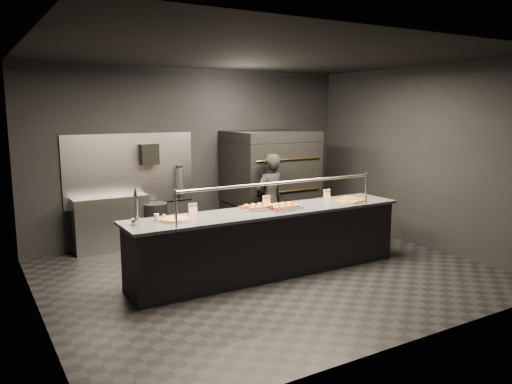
% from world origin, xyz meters
% --- Properties ---
extents(room, '(6.04, 6.00, 3.00)m').
position_xyz_m(room, '(-0.02, 0.05, 1.50)').
color(room, black).
rests_on(room, ground).
extents(service_counter, '(4.10, 0.78, 1.37)m').
position_xyz_m(service_counter, '(0.00, -0.00, 0.46)').
color(service_counter, black).
rests_on(service_counter, ground).
extents(pizza_oven, '(1.50, 1.23, 1.91)m').
position_xyz_m(pizza_oven, '(1.20, 1.90, 0.97)').
color(pizza_oven, black).
rests_on(pizza_oven, ground).
extents(prep_shelf, '(1.20, 0.35, 0.90)m').
position_xyz_m(prep_shelf, '(-1.60, 2.32, 0.45)').
color(prep_shelf, '#99999E').
rests_on(prep_shelf, ground).
extents(towel_dispenser, '(0.30, 0.20, 0.35)m').
position_xyz_m(towel_dispenser, '(-0.90, 2.39, 1.55)').
color(towel_dispenser, black).
rests_on(towel_dispenser, room).
extents(fire_extinguisher, '(0.14, 0.14, 0.51)m').
position_xyz_m(fire_extinguisher, '(-0.35, 2.40, 1.06)').
color(fire_extinguisher, '#B2B2B7').
rests_on(fire_extinguisher, room).
extents(beer_tap, '(0.12, 0.18, 0.48)m').
position_xyz_m(beer_tap, '(-1.86, 0.08, 1.06)').
color(beer_tap, silver).
rests_on(beer_tap, service_counter).
extents(round_pizza, '(0.41, 0.41, 0.03)m').
position_xyz_m(round_pizza, '(-1.39, 0.04, 0.94)').
color(round_pizza, silver).
rests_on(round_pizza, service_counter).
extents(slider_tray_a, '(0.55, 0.47, 0.08)m').
position_xyz_m(slider_tray_a, '(-0.10, 0.12, 0.95)').
color(slider_tray_a, silver).
rests_on(slider_tray_a, service_counter).
extents(slider_tray_b, '(0.57, 0.48, 0.08)m').
position_xyz_m(slider_tray_b, '(0.19, -0.04, 0.95)').
color(slider_tray_b, silver).
rests_on(slider_tray_b, service_counter).
extents(square_pizza, '(0.50, 0.50, 0.05)m').
position_xyz_m(square_pizza, '(1.40, -0.09, 0.94)').
color(square_pizza, silver).
rests_on(square_pizza, service_counter).
extents(condiment_jar, '(0.15, 0.06, 0.10)m').
position_xyz_m(condiment_jar, '(-1.57, 0.10, 0.97)').
color(condiment_jar, silver).
rests_on(condiment_jar, service_counter).
extents(tent_cards, '(2.38, 0.04, 0.15)m').
position_xyz_m(tent_cards, '(0.10, 0.28, 1.00)').
color(tent_cards, white).
rests_on(tent_cards, service_counter).
extents(trash_bin, '(0.44, 0.44, 0.74)m').
position_xyz_m(trash_bin, '(-0.90, 2.22, 0.37)').
color(trash_bin, black).
rests_on(trash_bin, ground).
extents(worker, '(0.65, 0.50, 1.58)m').
position_xyz_m(worker, '(0.70, 1.11, 0.79)').
color(worker, black).
rests_on(worker, ground).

